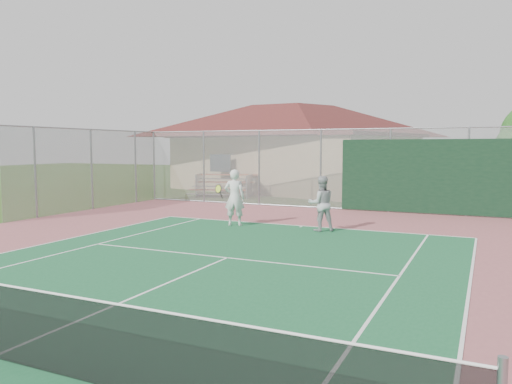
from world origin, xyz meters
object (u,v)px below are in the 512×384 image
Objects in this scene: clubhouse at (293,139)px; bleachers at (224,185)px; player_grey_back at (321,204)px; player_white_front at (234,198)px.

clubhouse is 6.62m from bleachers.
clubhouse is 16.34m from player_grey_back.
player_white_front reaches higher than player_grey_back.
bleachers is 10.69m from player_white_front.
player_grey_back is (3.06, 0.20, -0.09)m from player_white_front.
clubhouse reaches higher than player_white_front.
clubhouse is 15.54m from player_white_front.
clubhouse is at bearing -91.59° from player_white_front.
clubhouse is at bearing -97.11° from player_grey_back.
player_white_front is at bearing -76.80° from bleachers.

